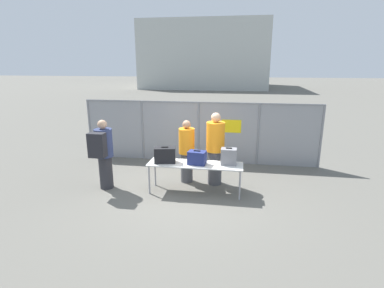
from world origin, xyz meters
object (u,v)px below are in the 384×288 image
Objects in this scene: inspection_table at (195,166)px; security_worker_near at (215,148)px; suitcase_grey at (229,156)px; traveler_hooded at (103,152)px; suitcase_black at (165,155)px; suitcase_navy at (197,158)px; security_worker_far at (187,151)px; utility_trailer at (227,141)px.

inspection_table is 0.81m from security_worker_near.
traveler_hooded reaches higher than suitcase_grey.
suitcase_black is at bearing -175.52° from suitcase_grey.
suitcase_navy is 2.29m from traveler_hooded.
suitcase_black is 1.52m from traveler_hooded.
suitcase_grey is (1.51, 0.12, 0.00)m from suitcase_black.
traveler_hooded is (-3.02, -0.23, 0.03)m from suitcase_grey.
suitcase_black is 0.77m from suitcase_navy.
traveler_hooded is 2.08m from security_worker_far.
traveler_hooded reaches higher than security_worker_far.
suitcase_navy is 1.09× the size of suitcase_grey.
suitcase_black reaches higher than suitcase_navy.
utility_trailer is (0.59, 3.58, -0.28)m from inspection_table.
suitcase_black is at bearing 23.06° from security_worker_near.
suitcase_black is at bearing -177.85° from inspection_table.
inspection_table is at bearing 105.79° from security_worker_far.
inspection_table reaches higher than utility_trailer.
suitcase_navy is at bearing -98.58° from utility_trailer.
suitcase_navy is (0.05, -0.03, 0.21)m from inspection_table.
traveler_hooded is 1.05× the size of security_worker_far.
suitcase_grey is 0.22× the size of security_worker_near.
suitcase_navy is at bearing 53.65° from security_worker_near.
suitcase_grey is 0.25× the size of security_worker_far.
inspection_table is at bearing 49.60° from security_worker_near.
suitcase_grey is 1.25m from security_worker_far.
traveler_hooded is at bearing -175.70° from suitcase_grey.
suitcase_navy is 0.78m from security_worker_far.
traveler_hooded is (-2.29, -0.11, 0.06)m from suitcase_navy.
security_worker_near is 0.75m from security_worker_far.
security_worker_near is at bearing 56.36° from inspection_table.
security_worker_near reaches higher than suitcase_navy.
inspection_table is at bearing -5.90° from traveler_hooded.
traveler_hooded is 0.47× the size of utility_trailer.
security_worker_near is 0.51× the size of utility_trailer.
security_worker_near is (2.66, 0.77, 0.01)m from traveler_hooded.
traveler_hooded is at bearing -177.21° from suitcase_navy.
suitcase_black is 1.33× the size of suitcase_grey.
utility_trailer is at bearing 43.30° from traveler_hooded.
security_worker_near is at bearing -93.34° from utility_trailer.
security_worker_far is (-0.74, 0.03, -0.11)m from security_worker_near.
security_worker_near is at bearing 167.26° from security_worker_far.
inspection_table is 0.77m from suitcase_black.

